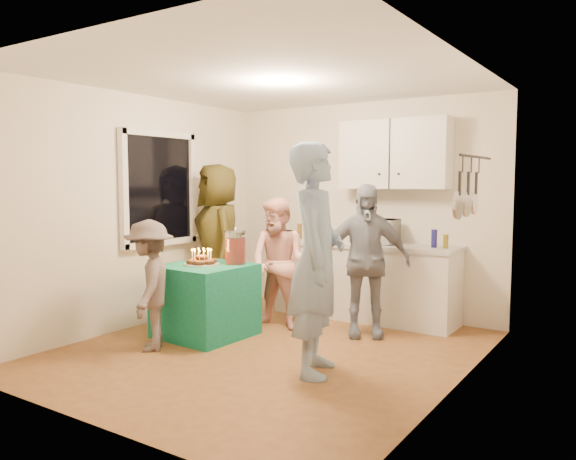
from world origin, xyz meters
The scene contains 19 objects.
floor centered at (0.00, 0.00, 0.00)m, with size 4.00×4.00×0.00m, color brown.
ceiling centered at (0.00, 0.00, 2.60)m, with size 4.00×4.00×0.00m, color white.
back_wall centered at (0.00, 2.00, 1.30)m, with size 3.60×3.60×0.00m, color silver.
left_wall centered at (-1.80, 0.00, 1.30)m, with size 4.00×4.00×0.00m, color silver.
right_wall centered at (1.80, 0.00, 1.30)m, with size 4.00×4.00×0.00m, color silver.
window_night centered at (-1.77, 0.30, 1.55)m, with size 0.04×1.00×1.20m, color black.
counter centered at (0.20, 1.70, 0.43)m, with size 2.20×0.58×0.86m, color white.
countertop centered at (0.20, 1.70, 0.89)m, with size 2.24×0.62×0.05m, color beige.
upper_cabinet centered at (0.50, 1.85, 1.95)m, with size 1.30×0.30×0.80m, color white.
pot_rack centered at (1.72, 0.70, 1.60)m, with size 0.12×1.00×0.60m, color black.
microwave centered at (0.34, 1.70, 1.05)m, with size 0.52×0.35×0.29m, color white.
party_table centered at (-0.87, 0.07, 0.38)m, with size 0.85×0.85×0.76m, color #117151.
donut_cake centered at (-0.90, 0.06, 0.85)m, with size 0.38×0.38×0.18m, color #381C0C, non-canonical shape.
punch_jar centered at (-0.64, 0.31, 0.93)m, with size 0.22×0.22×0.34m, color red.
man_birthday centered at (0.70, -0.28, 0.98)m, with size 0.72×0.47×1.96m, color #88A4C6.
woman_back_left centered at (-1.40, 0.92, 0.92)m, with size 0.90×0.59×1.85m, color brown.
woman_back_center centered at (-0.39, 0.76, 0.73)m, with size 0.71×0.55×1.46m, color #FB8B83.
woman_back_right centered at (0.54, 1.00, 0.81)m, with size 0.95×0.39×1.61m, color #0F1B35.
child_near_left centered at (-0.99, -0.58, 0.63)m, with size 0.82×0.47×1.27m, color #544743.
Camera 1 is at (3.08, -4.33, 1.64)m, focal length 35.00 mm.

